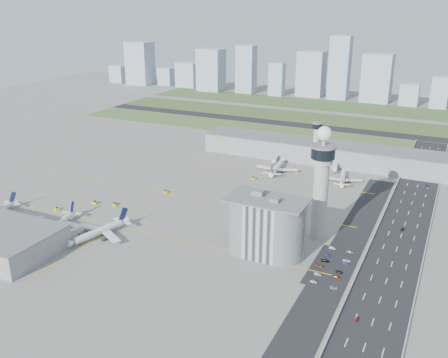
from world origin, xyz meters
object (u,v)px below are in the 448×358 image
at_px(car_lot_6, 334,288).
at_px(car_lot_10, 347,261).
at_px(tug_2, 115,204).
at_px(jet_bridge_far_1, 336,166).
at_px(jet_bridge_near_2, 62,239).
at_px(admin_building, 266,226).
at_px(car_lot_1, 318,274).
at_px(tug_1, 95,202).
at_px(tug_5, 297,172).
at_px(airplane_near_b, 59,220).
at_px(car_lot_2, 319,266).
at_px(car_lot_4, 328,255).
at_px(car_lot_3, 325,261).
at_px(car_lot_11, 350,252).
at_px(tug_3, 165,191).
at_px(car_lot_0, 314,282).
at_px(airplane_near_c, 98,228).
at_px(car_lot_9, 346,264).
at_px(jet_bridge_far_0, 276,158).
at_px(tug_4, 253,178).
at_px(car_hw_4, 416,161).
at_px(car_hw_1, 402,229).
at_px(airplane_far_b, 343,175).
at_px(jet_bridge_near_1, 23,228).
at_px(control_tower, 321,179).
at_px(car_hw_0, 357,319).
at_px(car_lot_8, 339,272).
at_px(car_hw_2, 427,186).
at_px(tug_0, 57,209).
at_px(car_lot_7, 337,277).
at_px(secondary_tower, 316,138).
at_px(car_lot_5, 332,248).

xyz_separation_m(car_lot_6, car_lot_10, (-0.34, 28.24, 0.02)).
bearing_deg(tug_2, jet_bridge_far_1, 30.31).
xyz_separation_m(jet_bridge_near_2, tug_2, (-7.53, 56.25, -1.84)).
distance_m(admin_building, car_lot_1, 36.67).
relative_size(admin_building, tug_1, 11.69).
xyz_separation_m(tug_5, car_lot_10, (66.47, -122.60, -0.24)).
xyz_separation_m(airplane_near_b, car_lot_2, (150.32, 22.71, -4.64)).
bearing_deg(admin_building, car_lot_4, 17.88).
xyz_separation_m(car_lot_3, car_lot_11, (9.55, 14.97, 0.01)).
relative_size(tug_3, car_lot_0, 0.91).
relative_size(airplane_near_c, car_lot_9, 11.91).
bearing_deg(car_lot_9, jet_bridge_far_0, 33.61).
xyz_separation_m(tug_4, car_lot_6, (91.75, -123.19, -0.43)).
height_order(car_lot_0, car_hw_4, car_lot_0).
distance_m(car_lot_3, car_hw_1, 64.30).
height_order(airplane_far_b, tug_3, airplane_far_b).
bearing_deg(tug_1, admin_building, 89.08).
xyz_separation_m(admin_building, tug_3, (-94.69, 51.18, -14.36)).
relative_size(tug_1, car_lot_0, 1.01).
xyz_separation_m(jet_bridge_near_1, car_hw_4, (190.32, 241.72, -2.31)).
distance_m(control_tower, car_hw_0, 85.88).
xyz_separation_m(jet_bridge_near_2, car_lot_8, (145.72, 34.70, -2.25)).
bearing_deg(tug_2, car_lot_9, -24.70).
xyz_separation_m(jet_bridge_far_1, car_lot_9, (41.91, -148.80, -2.27)).
xyz_separation_m(control_tower, car_hw_2, (49.19, 114.24, -34.42)).
distance_m(tug_0, car_lot_7, 182.10).
bearing_deg(secondary_tower, car_lot_6, -71.55).
bearing_deg(car_lot_1, car_hw_0, -141.76).
xyz_separation_m(car_lot_5, car_lot_10, (10.20, -10.64, 0.01)).
distance_m(car_lot_5, car_hw_1, 51.41).
relative_size(tug_0, car_lot_9, 0.94).
distance_m(car_lot_4, car_hw_2, 139.46).
distance_m(car_lot_1, car_lot_11, 31.06).
bearing_deg(car_hw_0, airplane_near_b, -178.90).
height_order(airplane_near_c, car_lot_2, airplane_near_c).
xyz_separation_m(jet_bridge_near_1, car_lot_10, (176.55, 47.67, -2.28)).
distance_m(tug_3, car_lot_5, 130.02).
bearing_deg(tug_4, jet_bridge_near_2, 146.65).
xyz_separation_m(tug_4, car_lot_4, (81.02, -93.56, -0.42)).
bearing_deg(secondary_tower, jet_bridge_far_1, -39.29).
height_order(airplane_near_b, car_lot_10, airplane_near_b).
xyz_separation_m(tug_3, car_lot_1, (126.48, -62.03, -0.36)).
xyz_separation_m(car_lot_2, car_lot_9, (11.58, 7.89, -0.00)).
bearing_deg(car_lot_9, airplane_near_c, 104.31).
distance_m(jet_bridge_near_1, car_hw_0, 191.62).
relative_size(tug_1, tug_2, 1.03).
xyz_separation_m(tug_2, car_lot_10, (154.08, -8.58, -0.44)).
xyz_separation_m(tug_4, car_lot_10, (91.41, -94.96, -0.41)).
relative_size(admin_building, car_lot_3, 10.08).
bearing_deg(control_tower, car_hw_4, 78.44).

